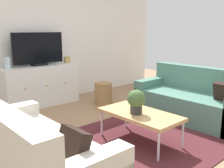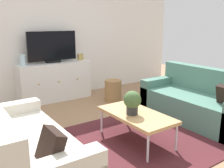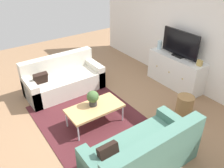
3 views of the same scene
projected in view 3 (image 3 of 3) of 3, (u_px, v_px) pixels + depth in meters
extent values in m
plane|color=#997251|center=(99.00, 119.00, 4.68)|extent=(10.00, 10.00, 0.00)
cube|color=white|center=(192.00, 31.00, 5.26)|extent=(6.40, 0.12, 2.70)
cube|color=#4C1E23|center=(93.00, 121.00, 4.60)|extent=(2.50, 1.90, 0.01)
cube|color=beige|center=(65.00, 84.00, 5.47)|extent=(0.82, 1.78, 0.43)
cube|color=beige|center=(58.00, 71.00, 5.59)|extent=(0.20, 1.78, 0.83)
cube|color=beige|center=(94.00, 72.00, 5.83)|extent=(0.82, 0.18, 0.57)
cube|color=beige|center=(31.00, 92.00, 5.04)|extent=(0.82, 0.18, 0.57)
cube|color=black|center=(40.00, 79.00, 4.99)|extent=(0.20, 0.30, 0.32)
cube|color=#4C7A6B|center=(140.00, 156.00, 3.57)|extent=(0.82, 1.78, 0.43)
cube|color=#4C7A6B|center=(156.00, 160.00, 3.25)|extent=(0.20, 1.78, 0.83)
cube|color=#4C7A6B|center=(176.00, 132.00, 3.93)|extent=(0.82, 0.18, 0.57)
cube|color=black|center=(109.00, 155.00, 3.16)|extent=(0.17, 0.30, 0.32)
cube|color=tan|center=(95.00, 108.00, 4.36)|extent=(0.55, 1.06, 0.04)
cylinder|color=silver|center=(67.00, 119.00, 4.39)|extent=(0.03, 0.03, 0.36)
cylinder|color=silver|center=(78.00, 133.00, 4.06)|extent=(0.03, 0.03, 0.36)
cylinder|color=silver|center=(109.00, 102.00, 4.88)|extent=(0.03, 0.03, 0.36)
cylinder|color=silver|center=(123.00, 114.00, 4.54)|extent=(0.03, 0.03, 0.36)
cylinder|color=#2D2D2D|center=(93.00, 103.00, 4.38)|extent=(0.15, 0.15, 0.11)
sphere|color=#426033|center=(93.00, 97.00, 4.31)|extent=(0.23, 0.23, 0.23)
cube|color=white|center=(175.00, 71.00, 5.66)|extent=(1.45, 0.44, 0.77)
sphere|color=#B79338|center=(157.00, 66.00, 5.81)|extent=(0.03, 0.03, 0.03)
sphere|color=#B79338|center=(169.00, 72.00, 5.53)|extent=(0.03, 0.03, 0.03)
sphere|color=#B79338|center=(182.00, 79.00, 5.24)|extent=(0.03, 0.03, 0.03)
cube|color=black|center=(178.00, 56.00, 5.47)|extent=(0.28, 0.16, 0.04)
cube|color=black|center=(180.00, 43.00, 5.31)|extent=(1.00, 0.04, 0.58)
cylinder|color=silver|center=(160.00, 45.00, 5.84)|extent=(0.11, 0.11, 0.21)
cube|color=tan|center=(200.00, 63.00, 5.01)|extent=(0.11, 0.07, 0.13)
cylinder|color=#9E7547|center=(185.00, 105.00, 4.72)|extent=(0.34, 0.34, 0.42)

